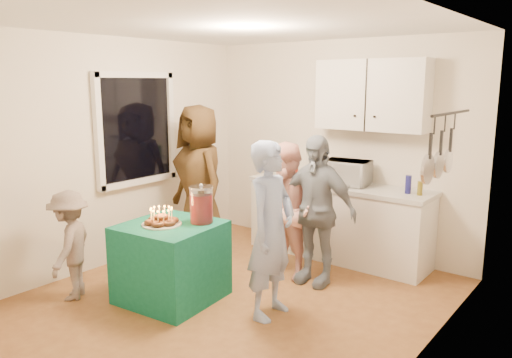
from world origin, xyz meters
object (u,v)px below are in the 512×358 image
Objects in this scene: woman_back_right at (315,210)px; woman_back_center at (286,211)px; punch_jar at (201,206)px; microwave at (347,173)px; counter at (338,222)px; child_near_left at (70,245)px; man_birthday at (271,230)px; party_table at (171,262)px; woman_back_left at (199,181)px.

woman_back_center is at bearing -170.14° from woman_back_right.
punch_jar is 0.23× the size of woman_back_center.
microwave reaches higher than punch_jar.
counter is 3.04m from child_near_left.
woman_back_center is (-0.40, 0.83, -0.06)m from man_birthday.
man_birthday is at bearing 7.36° from punch_jar.
party_table is 1.33m from woman_back_center.
punch_jar is 0.32× the size of child_near_left.
woman_back_right reaches higher than punch_jar.
microwave reaches higher than child_near_left.
man_birthday is (0.17, -1.74, -0.25)m from microwave.
counter is 1.97m from punch_jar.
woman_back_left reaches higher than woman_back_center.
punch_jar is 1.21m from woman_back_right.
woman_back_right is at bearing 55.78° from punch_jar.
punch_jar reaches higher than party_table.
counter is at bearing 3.54° from man_birthday.
punch_jar is 1.34m from child_near_left.
child_near_left is (-1.76, -0.91, -0.26)m from man_birthday.
woman_back_center is 1.37× the size of child_near_left.
counter is at bearing 101.53° from woman_back_right.
woman_back_right is (1.57, 0.10, -0.13)m from woman_back_left.
punch_jar is 0.21× the size of man_birthday.
man_birthday reaches higher than child_near_left.
child_near_left is (-1.00, -0.81, -0.39)m from punch_jar.
woman_back_right is at bearing 20.21° from woman_back_left.
woman_back_left is at bearing -177.47° from woman_back_right.
punch_jar is 1.27m from woman_back_left.
woman_back_right is at bearing 53.98° from party_table.
woman_back_right is (0.09, -0.84, -0.27)m from microwave.
punch_jar is at bearing -125.19° from woman_back_right.
party_table is 1.10m from man_birthday.
microwave is at bearing 92.20° from woman_back_center.
child_near_left reaches higher than counter.
child_near_left is at bearing -119.30° from counter.
woman_back_center reaches higher than child_near_left.
punch_jar is 0.22× the size of woman_back_right.
woman_back_left is at bearing 121.72° from party_table.
counter is 6.47× the size of punch_jar.
woman_back_left reaches higher than counter.
man_birthday is (0.97, 0.32, 0.42)m from party_table.
counter reaches higher than party_table.
punch_jar is 0.19× the size of woman_back_left.
punch_jar is 1.02m from woman_back_center.
counter is 0.63m from microwave.
woman_back_left is at bearing 135.09° from punch_jar.
microwave is 1.76m from woman_back_left.
punch_jar is at bearing 46.88° from party_table.
child_near_left is (-1.35, -1.74, -0.20)m from woman_back_center.
woman_back_right is 2.47m from child_near_left.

